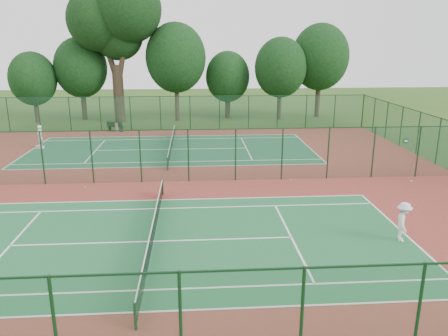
{
  "coord_description": "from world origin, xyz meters",
  "views": [
    {
      "loc": [
        1.98,
        -27.46,
        8.79
      ],
      "look_at": [
        3.68,
        -2.56,
        1.6
      ],
      "focal_mm": 35.0,
      "sensor_mm": 36.0,
      "label": 1
    }
  ],
  "objects_px": {
    "player_near": "(403,222)",
    "player_far": "(40,136)",
    "trash_bin": "(117,127)",
    "kit_bag": "(40,147)",
    "big_tree": "(115,19)",
    "bench": "(115,126)"
  },
  "relations": [
    {
      "from": "bench",
      "to": "player_near",
      "type": "bearing_deg",
      "value": -40.86
    },
    {
      "from": "player_far",
      "to": "trash_bin",
      "type": "distance_m",
      "value": 8.65
    },
    {
      "from": "trash_bin",
      "to": "big_tree",
      "type": "height_order",
      "value": "big_tree"
    },
    {
      "from": "big_tree",
      "to": "kit_bag",
      "type": "bearing_deg",
      "value": -110.26
    },
    {
      "from": "player_far",
      "to": "kit_bag",
      "type": "height_order",
      "value": "player_far"
    },
    {
      "from": "trash_bin",
      "to": "player_near",
      "type": "bearing_deg",
      "value": -57.2
    },
    {
      "from": "player_near",
      "to": "player_far",
      "type": "bearing_deg",
      "value": 67.5
    },
    {
      "from": "player_near",
      "to": "kit_bag",
      "type": "bearing_deg",
      "value": 68.1
    },
    {
      "from": "player_far",
      "to": "player_near",
      "type": "bearing_deg",
      "value": 60.15
    },
    {
      "from": "trash_bin",
      "to": "big_tree",
      "type": "distance_m",
      "value": 12.39
    },
    {
      "from": "trash_bin",
      "to": "kit_bag",
      "type": "distance_m",
      "value": 8.98
    },
    {
      "from": "player_near",
      "to": "bench",
      "type": "relative_size",
      "value": 1.06
    },
    {
      "from": "trash_bin",
      "to": "big_tree",
      "type": "bearing_deg",
      "value": 94.9
    },
    {
      "from": "player_far",
      "to": "bench",
      "type": "bearing_deg",
      "value": 153.57
    },
    {
      "from": "player_near",
      "to": "player_far",
      "type": "distance_m",
      "value": 30.41
    },
    {
      "from": "player_far",
      "to": "kit_bag",
      "type": "relative_size",
      "value": 2.78
    },
    {
      "from": "big_tree",
      "to": "trash_bin",
      "type": "bearing_deg",
      "value": -85.1
    },
    {
      "from": "player_near",
      "to": "player_far",
      "type": "relative_size",
      "value": 0.95
    },
    {
      "from": "player_near",
      "to": "big_tree",
      "type": "height_order",
      "value": "big_tree"
    },
    {
      "from": "trash_bin",
      "to": "kit_bag",
      "type": "bearing_deg",
      "value": -127.13
    },
    {
      "from": "big_tree",
      "to": "player_far",
      "type": "bearing_deg",
      "value": -111.19
    },
    {
      "from": "trash_bin",
      "to": "big_tree",
      "type": "xyz_separation_m",
      "value": [
        -0.52,
        6.1,
        10.77
      ]
    }
  ]
}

